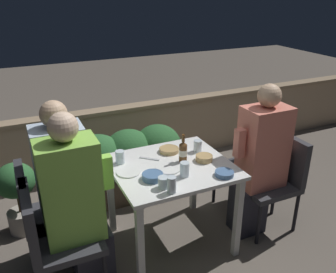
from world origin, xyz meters
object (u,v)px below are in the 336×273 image
person_blue_shirt (67,185)px  potted_plant (17,191)px  person_coral_top (259,161)px  chair_right_near (275,173)px  person_green_blouse (77,205)px  beer_bottle (183,151)px  chair_left_near (50,234)px  chair_right_far (255,160)px  chair_left_far (43,210)px

person_blue_shirt → potted_plant: 0.71m
person_coral_top → chair_right_near: bearing=0.0°
person_green_blouse → beer_bottle: bearing=10.5°
person_blue_shirt → chair_left_near: bearing=-121.5°
chair_left_near → beer_bottle: 1.14m
person_blue_shirt → beer_bottle: person_blue_shirt is taller
chair_right_far → chair_left_far: bearing=-179.9°
person_coral_top → person_blue_shirt: bearing=169.7°
chair_left_near → potted_plant: chair_left_near is taller
potted_plant → chair_right_far: bearing=-14.4°
person_green_blouse → chair_right_far: 1.76m
chair_right_near → chair_left_far: bearing=171.7°
person_blue_shirt → chair_right_far: 1.75m
person_coral_top → beer_bottle: 0.69m
person_blue_shirt → chair_right_near: size_ratio=1.57×
chair_right_far → potted_plant: chair_right_far is taller
chair_right_near → person_coral_top: person_coral_top is taller
chair_right_near → chair_right_far: same height
chair_left_near → chair_right_near: 1.93m
person_coral_top → potted_plant: 2.10m
chair_left_far → chair_right_near: bearing=-8.3°
chair_left_near → chair_left_far: 0.31m
chair_left_near → chair_right_far: 1.95m
person_coral_top → potted_plant: person_coral_top is taller
person_blue_shirt → chair_right_far: (1.74, 0.00, -0.16)m
person_green_blouse → chair_right_near: 1.74m
person_green_blouse → person_blue_shirt: 0.31m
person_green_blouse → chair_left_far: person_green_blouse is taller
person_coral_top → beer_bottle: size_ratio=5.68×
person_green_blouse → person_blue_shirt: (-0.01, 0.30, -0.00)m
chair_left_far → chair_right_near: size_ratio=1.00×
chair_left_far → chair_right_near: (1.95, -0.28, 0.00)m
chair_left_near → person_green_blouse: bearing=-0.0°
beer_bottle → person_coral_top: bearing=-12.2°
chair_left_near → chair_right_far: bearing=9.1°
beer_bottle → potted_plant: size_ratio=0.35×
chair_right_near → beer_bottle: size_ratio=3.61×
person_coral_top → beer_bottle: (-0.65, 0.14, 0.16)m
person_green_blouse → person_coral_top: size_ratio=1.01×
person_blue_shirt → chair_right_far: bearing=0.1°
chair_left_far → person_blue_shirt: person_blue_shirt is taller
potted_plant → chair_right_near: bearing=-21.4°
chair_right_far → beer_bottle: beer_bottle is taller
chair_right_near → chair_right_far: size_ratio=1.00×
person_coral_top → chair_left_near: bearing=-179.3°
chair_left_near → person_blue_shirt: person_blue_shirt is taller
potted_plant → person_green_blouse: bearing=-66.4°
potted_plant → chair_left_far: bearing=-73.5°
chair_right_near → person_green_blouse: bearing=-179.3°
chair_left_near → chair_left_far: size_ratio=1.00×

